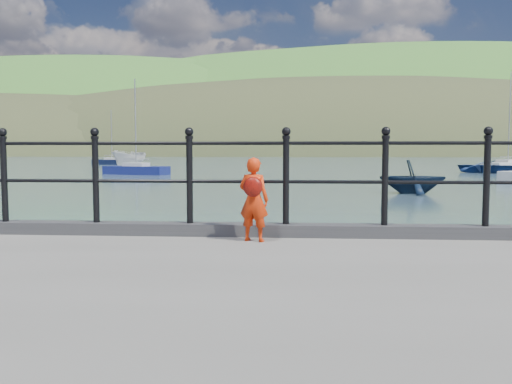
# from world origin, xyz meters

# --- Properties ---
(ground) EXTENTS (600.00, 600.00, 0.00)m
(ground) POSITION_xyz_m (0.00, 0.00, 0.00)
(ground) COLOR #2D4251
(ground) RESTS_ON ground
(kerb) EXTENTS (60.00, 0.30, 0.15)m
(kerb) POSITION_xyz_m (0.00, -0.15, 1.07)
(kerb) COLOR #28282B
(kerb) RESTS_ON quay
(railing) EXTENTS (18.11, 0.11, 1.20)m
(railing) POSITION_xyz_m (0.00, -0.15, 1.82)
(railing) COLOR black
(railing) RESTS_ON kerb
(far_shore) EXTENTS (830.00, 200.00, 156.00)m
(far_shore) POSITION_xyz_m (38.34, 239.41, -22.57)
(far_shore) COLOR #333A21
(far_shore) RESTS_ON ground
(child) EXTENTS (0.41, 0.35, 0.98)m
(child) POSITION_xyz_m (0.23, -0.56, 1.50)
(child) COLOR red
(child) RESTS_ON quay
(launch_blue) EXTENTS (6.57, 6.53, 1.12)m
(launch_blue) POSITION_xyz_m (18.07, 43.12, 0.56)
(launch_blue) COLOR navy
(launch_blue) RESTS_ON ground
(launch_white) EXTENTS (3.63, 5.58, 2.02)m
(launch_white) POSITION_xyz_m (-17.22, 50.56, 1.01)
(launch_white) COLOR silver
(launch_white) RESTS_ON ground
(launch_navy) EXTENTS (3.20, 2.81, 1.59)m
(launch_navy) POSITION_xyz_m (6.23, 19.22, 0.80)
(launch_navy) COLOR black
(launch_navy) RESTS_ON ground
(sailboat_left) EXTENTS (5.64, 2.46, 7.85)m
(sailboat_left) POSITION_xyz_m (-25.12, 67.81, 0.34)
(sailboat_left) COLOR black
(sailboat_left) RESTS_ON ground
(sailboat_port) EXTENTS (5.86, 3.35, 8.15)m
(sailboat_port) POSITION_xyz_m (-12.67, 37.85, 0.34)
(sailboat_port) COLOR navy
(sailboat_port) RESTS_ON ground
(sailboat_far) EXTENTS (7.12, 6.77, 10.84)m
(sailboat_far) POSITION_xyz_m (24.24, 55.28, 0.34)
(sailboat_far) COLOR beige
(sailboat_far) RESTS_ON ground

